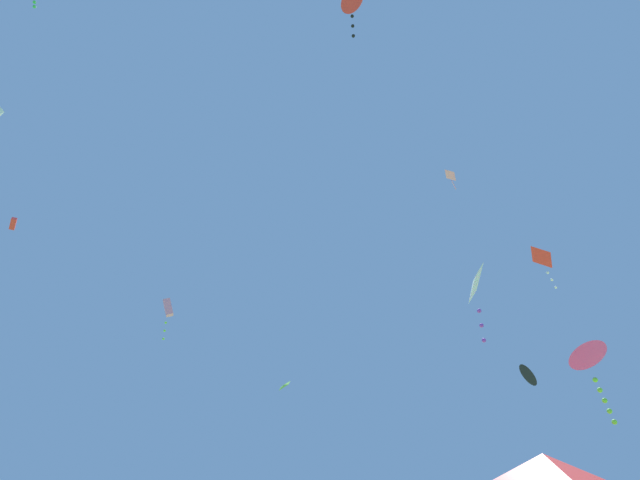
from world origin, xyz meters
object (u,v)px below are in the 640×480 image
kite_red_diamond (543,258)px  kite_red_delta (351,1)px  kite_white_diamond (474,286)px  canopy_tent_red (547,474)px  kite_pink_diamond (451,176)px  kite_pink_box (168,308)px  kite_red_box (13,224)px  kite_lime_diamond (284,385)px  kite_black_delta (529,374)px  kite_magenta_delta (587,357)px

kite_red_diamond → kite_red_delta: bearing=-167.7°
kite_white_diamond → canopy_tent_red: bearing=-57.3°
canopy_tent_red → kite_pink_diamond: (0.42, 8.09, 16.98)m
kite_pink_diamond → kite_pink_box: bearing=155.3°
canopy_tent_red → kite_pink_box: (-19.56, 17.30, 13.29)m
kite_red_box → kite_red_delta: bearing=-5.8°
kite_lime_diamond → kite_pink_box: (-8.59, -1.77, 5.41)m
kite_pink_diamond → kite_black_delta: size_ratio=0.88×
canopy_tent_red → kite_red_diamond: bearing=47.5°
kite_red_delta → kite_magenta_delta: size_ratio=1.25×
kite_black_delta → kite_pink_box: bearing=178.3°
kite_pink_diamond → kite_black_delta: bearing=61.4°
kite_white_diamond → kite_black_delta: 16.35m
kite_lime_diamond → kite_magenta_delta: size_ratio=0.41×
kite_red_delta → kite_red_box: kite_red_delta is taller
kite_red_box → canopy_tent_red: bearing=-7.1°
kite_magenta_delta → kite_red_box: size_ratio=3.92×
kite_red_delta → kite_magenta_delta: (6.72, -1.51, -20.81)m
kite_magenta_delta → kite_red_box: kite_red_box is taller
kite_pink_box → kite_pink_diamond: bearing=-24.7°
kite_magenta_delta → kite_red_box: (-23.55, 3.23, 8.39)m
kite_magenta_delta → kite_black_delta: 17.89m
kite_red_delta → kite_lime_diamond: kite_red_delta is taller
kite_red_delta → kite_black_delta: kite_red_delta is taller
kite_black_delta → kite_pink_box: (-24.59, 0.73, 5.80)m
canopy_tent_red → kite_lime_diamond: bearing=119.9°
kite_red_delta → kite_lime_diamond: bearing=108.5°
kite_red_diamond → kite_white_diamond: bearing=-158.9°
kite_red_box → kite_red_diamond: bearing=-0.3°
kite_magenta_delta → kite_red_diamond: 6.00m
kite_white_diamond → kite_pink_diamond: kite_pink_diamond is taller
kite_lime_diamond → kite_black_delta: size_ratio=0.64×
canopy_tent_red → kite_black_delta: 18.87m
kite_black_delta → kite_red_box: bearing=-152.7°
kite_black_delta → kite_red_box: (-26.80, -13.84, 4.14)m
kite_white_diamond → kite_lime_diamond: size_ratio=2.82×
kite_magenta_delta → kite_black_delta: bearing=79.2°
kite_pink_diamond → kite_red_delta: bearing=-127.0°
kite_red_diamond → kite_pink_box: bearing=146.1°
canopy_tent_red → kite_magenta_delta: (1.79, -0.51, 3.25)m
kite_red_delta → kite_magenta_delta: bearing=-12.7°
kite_lime_diamond → kite_red_box: (-10.79, -16.34, 3.75)m
kite_red_delta → kite_white_diamond: kite_red_delta is taller
kite_red_delta → kite_black_delta: bearing=57.4°
kite_red_delta → kite_magenta_delta: kite_red_delta is taller
kite_white_diamond → kite_red_box: size_ratio=4.50×
kite_lime_diamond → kite_magenta_delta: kite_lime_diamond is taller
kite_black_delta → kite_pink_box: 25.28m
kite_lime_diamond → kite_white_diamond: bearing=-60.3°
kite_pink_diamond → kite_magenta_delta: bearing=-80.9°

